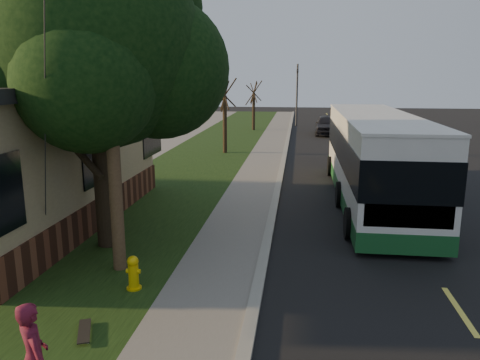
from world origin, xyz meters
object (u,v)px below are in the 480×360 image
Objects in this scene: fire_hydrant at (133,273)px; bare_tree_near at (225,117)px; transit_bus at (374,155)px; leafy_tree at (100,48)px; skateboarder at (34,358)px; skateboard_main at (84,331)px; bare_tree_far at (254,106)px; traffic_signal at (297,91)px; distant_car at (327,125)px; utility_pole at (108,69)px.

fire_hydrant is 0.17× the size of bare_tree_near.
bare_tree_near is at bearing 125.56° from transit_bus.
leafy_tree reaches higher than skateboarder.
skateboarder reaches higher than skateboard_main.
bare_tree_far is 2.55× the size of skateboarder.
skateboard_main is (-0.24, 1.88, -0.73)m from skateboarder.
skateboarder is at bearing -94.70° from traffic_signal.
skateboarder is at bearing -82.67° from skateboard_main.
leafy_tree reaches higher than fire_hydrant.
bare_tree_far is 0.91× the size of distant_car.
transit_bus is at bearing 53.55° from fire_hydrant.
bare_tree_near is 0.97× the size of distant_car.
bare_tree_near is 16.52m from traffic_signal.
transit_bus is at bearing -73.42° from bare_tree_far.
bare_tree_near is 5.20× the size of skateboard_main.
distant_car is (5.53, 28.05, 0.33)m from fire_hydrant.
transit_bus reaches higher than fire_hydrant.
traffic_signal is at bearing 96.60° from transit_bus.
transit_bus is at bearing 57.87° from skateboard_main.
distant_car is (2.43, -5.95, -2.41)m from traffic_signal.
leafy_tree is 7.85m from skateboarder.
transit_bus is 14.13× the size of skateboard_main.
bare_tree_far is at bearing 106.58° from transit_bus.
utility_pole is at bearing -96.58° from traffic_signal.
bare_tree_near is at bearing -104.04° from traffic_signal.
bare_tree_near reaches higher than distant_car.
distant_car is at bearing 91.60° from transit_bus.
bare_tree_far is at bearing 87.55° from leafy_tree.
utility_pole is at bearing 125.38° from fire_hydrant.
bare_tree_near is at bearing 90.66° from utility_pole.
transit_bus is 19.85m from distant_car.
transit_bus reaches higher than distant_car.
fire_hydrant is at bearing -59.33° from leafy_tree.
leafy_tree is 10.09m from transit_bus.
bare_tree_near is at bearing -120.52° from distant_car.
leafy_tree is 9.43× the size of skateboard_main.
traffic_signal is at bearing 81.53° from leafy_tree.
traffic_signal is at bearing 84.79° from fire_hydrant.
utility_pole is 17.19m from bare_tree_near.
skateboard_main is at bearing -95.33° from traffic_signal.
leafy_tree is at bearing -98.47° from traffic_signal.
bare_tree_far is at bearing 89.40° from utility_pole.
distant_car is (5.77, 29.89, 0.63)m from skateboard_main.
leafy_tree reaches higher than distant_car.
bare_tree_far is at bearing 90.28° from skateboard_main.
skateboarder is 32.25m from distant_car.
fire_hydrant is 0.18× the size of bare_tree_far.
leafy_tree is at bearing -92.45° from bare_tree_far.
bare_tree_far is 6.36m from distant_car.
leafy_tree reaches higher than bare_tree_far.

